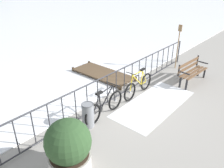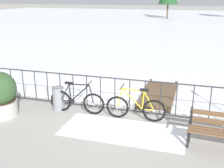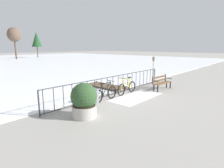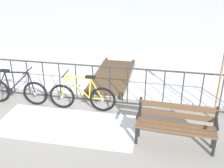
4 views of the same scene
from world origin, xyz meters
name	(u,v)px [view 2 (image 2 of 4)]	position (x,y,z in m)	size (l,w,h in m)	color
ground_plane	(122,112)	(0.00, 0.00, 0.00)	(160.00, 160.00, 0.00)	#9E9991
frozen_pond	(182,23)	(0.00, 28.40, 0.01)	(80.00, 56.00, 0.03)	white
snow_patch	(123,131)	(0.35, -1.20, 0.00)	(3.25, 1.43, 0.01)	white
railing_fence	(122,95)	(0.00, 0.00, 0.56)	(9.06, 0.06, 1.07)	#2D2D33
bicycle_near_railing	(77,101)	(-1.29, -0.43, 0.37)	(1.71, 0.52, 0.97)	black
bicycle_second	(136,108)	(0.51, -0.42, 0.37)	(1.71, 0.52, 0.97)	black
trash_bin	(58,98)	(-1.94, -0.38, 0.37)	(0.35, 0.35, 0.73)	gray
wooden_dock	(159,94)	(0.89, 1.65, 0.12)	(1.10, 2.79, 0.20)	brown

